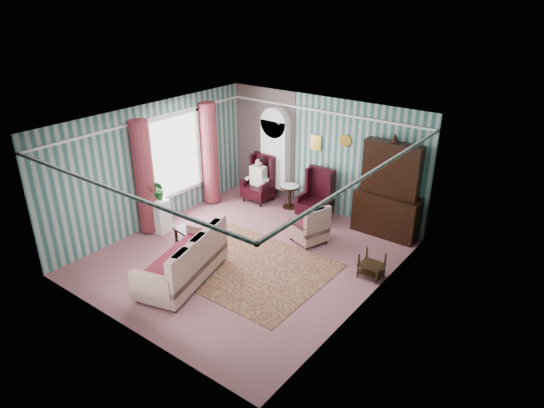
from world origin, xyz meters
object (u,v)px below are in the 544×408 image
Objects in this scene: wingback_right at (315,195)px; floral_armchair at (309,220)px; dresser_hutch at (389,187)px; wingback_left at (259,179)px; plant_stand at (158,215)px; coffee_table at (194,238)px; sofa at (181,256)px; nest_table at (372,265)px; bookcase at (275,159)px; round_side_table at (290,197)px; seated_woman at (259,180)px.

floral_armchair is (0.55, -1.08, -0.08)m from wingback_right.
wingback_left is (-3.50, -0.27, -0.55)m from dresser_hutch.
coffee_table is at bearing -3.65° from plant_stand.
coffee_table is at bearing 151.86° from floral_armchair.
dresser_hutch is 1.89× the size of wingback_right.
dresser_hutch is 3.55m from wingback_left.
sofa is 2.55× the size of coffee_table.
dresser_hutch is 2.11m from nest_table.
wingback_right is at bearing -171.23° from dresser_hutch.
bookcase is 1.06× the size of sofa.
plant_stand is 3.52m from floral_armchair.
bookcase reaches higher than floral_armchair.
floral_armchair is (-1.77, 0.47, 0.27)m from nest_table.
dresser_hutch is at bearing 107.39° from nest_table.
wingback_right is 1.15× the size of floral_armchair.
wingback_left is at bearing -122.66° from bookcase.
nest_table is 3.86m from coffee_table.
dresser_hutch is at bearing 2.64° from round_side_table.
bookcase is 1.90× the size of seated_woman.
round_side_table is 3.60m from nest_table.
plant_stand is at bearing 176.35° from coffee_table.
seated_woman is at bearing 83.67° from floral_armchair.
bookcase reaches higher than plant_stand.
coffee_table is (0.18, -3.22, -0.90)m from bookcase.
floral_armchair reaches higher than nest_table.
wingback_left and wingback_right have the same top height.
dresser_hutch is 1.86m from wingback_right.
wingback_left is at bearing -175.59° from dresser_hutch.
seated_woman is at bearing -175.59° from dresser_hutch.
dresser_hutch is 2.75m from round_side_table.
nest_table is at bearing -28.20° from round_side_table.
wingback_left reaches higher than nest_table.
wingback_left is 2.54m from floral_armchair.
wingback_right reaches higher than round_side_table.
plant_stand is at bearing -166.16° from nest_table.
wingback_left reaches higher than round_side_table.
dresser_hutch is 4.79m from sofa.
dresser_hutch is 1.12× the size of sofa.
coffee_table is at bearing -86.86° from bookcase.
dresser_hutch is 3.56m from seated_woman.
wingback_right is at bearing 0.00° from seated_woman.
floral_armchair is at bearing -41.38° from round_side_table.
wingback_right is at bearing 64.92° from coffee_table.
dresser_hutch is 5.31m from plant_stand.
dresser_hutch is 4.37× the size of nest_table.
wingback_right is (1.75, 0.00, 0.00)m from wingback_left.
round_side_table is 3.36m from plant_stand.
wingback_left is 0.97m from round_side_table.
seated_woman reaches higher than plant_stand.
sofa is at bearing -119.00° from dresser_hutch.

